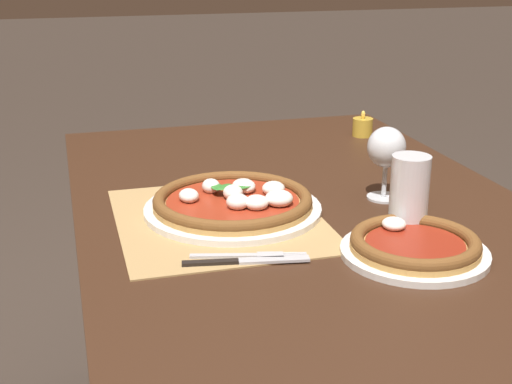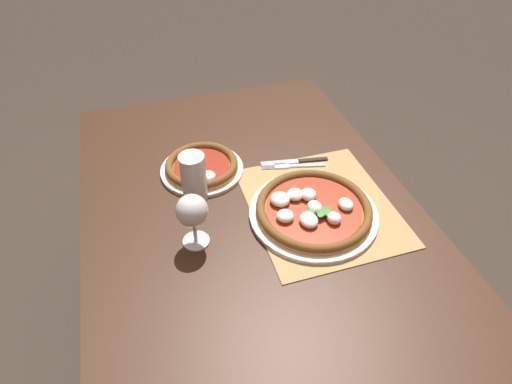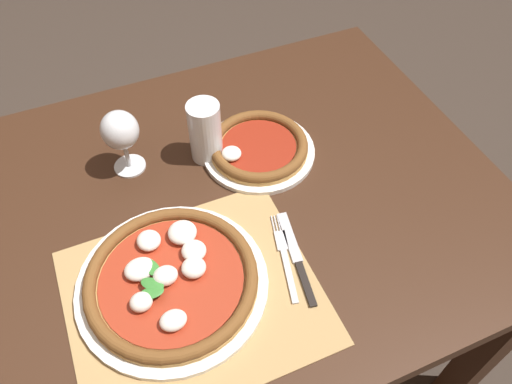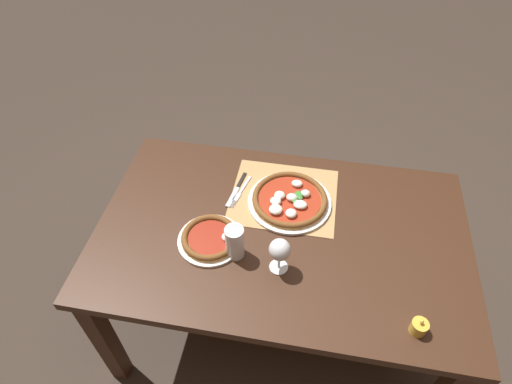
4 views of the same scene
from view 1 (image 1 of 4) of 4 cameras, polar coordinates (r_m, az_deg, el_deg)
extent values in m
cube|color=#382114|center=(1.46, 4.14, -2.03)|extent=(1.49, 0.92, 0.04)
cube|color=#382114|center=(2.16, -12.50, -5.80)|extent=(0.07, 0.07, 0.70)
cube|color=#382114|center=(2.33, 7.64, -3.62)|extent=(0.07, 0.07, 0.70)
cube|color=#A88451|center=(1.39, -2.99, -2.20)|extent=(0.45, 0.39, 0.00)
cylinder|color=silver|center=(1.42, -1.87, -1.38)|extent=(0.35, 0.35, 0.01)
cylinder|color=tan|center=(1.41, -1.87, -0.96)|extent=(0.32, 0.32, 0.01)
torus|color=brown|center=(1.41, -1.88, -0.59)|extent=(0.32, 0.32, 0.02)
cylinder|color=maroon|center=(1.41, -1.88, -0.71)|extent=(0.26, 0.26, 0.00)
ellipsoid|color=white|center=(1.42, -1.85, -0.05)|extent=(0.05, 0.04, 0.03)
ellipsoid|color=white|center=(1.37, -1.48, -0.78)|extent=(0.05, 0.04, 0.03)
ellipsoid|color=white|center=(1.46, -0.99, 0.48)|extent=(0.06, 0.05, 0.03)
ellipsoid|color=white|center=(1.41, -5.40, -0.29)|extent=(0.05, 0.04, 0.03)
ellipsoid|color=white|center=(1.44, 1.41, 0.29)|extent=(0.05, 0.05, 0.03)
ellipsoid|color=white|center=(1.36, 0.05, -0.85)|extent=(0.05, 0.05, 0.03)
ellipsoid|color=white|center=(1.46, -3.62, 0.48)|extent=(0.04, 0.04, 0.03)
ellipsoid|color=white|center=(1.38, 1.85, -0.51)|extent=(0.06, 0.05, 0.03)
ellipsoid|color=#337A2D|center=(1.44, -1.11, 0.43)|extent=(0.04, 0.05, 0.00)
ellipsoid|color=#337A2D|center=(1.44, -2.49, 0.41)|extent=(0.05, 0.05, 0.00)
ellipsoid|color=#337A2D|center=(1.44, -3.15, 0.43)|extent=(0.05, 0.03, 0.00)
cylinder|color=silver|center=(1.26, 12.55, -4.75)|extent=(0.26, 0.26, 0.01)
cylinder|color=tan|center=(1.26, 12.59, -4.29)|extent=(0.22, 0.22, 0.01)
torus|color=brown|center=(1.25, 12.62, -3.88)|extent=(0.22, 0.22, 0.02)
cylinder|color=maroon|center=(1.25, 12.61, -4.02)|extent=(0.17, 0.17, 0.00)
ellipsoid|color=white|center=(1.30, 10.98, -2.52)|extent=(0.04, 0.04, 0.02)
cylinder|color=silver|center=(1.52, 10.15, -0.42)|extent=(0.07, 0.07, 0.00)
cylinder|color=silver|center=(1.51, 10.23, 0.82)|extent=(0.01, 0.01, 0.06)
ellipsoid|color=silver|center=(1.49, 10.40, 3.55)|extent=(0.08, 0.08, 0.08)
ellipsoid|color=#AD5B14|center=(1.49, 10.38, 3.18)|extent=(0.07, 0.07, 0.05)
cylinder|color=silver|center=(1.34, 12.16, -0.13)|extent=(0.07, 0.07, 0.15)
cylinder|color=black|center=(1.35, 12.12, -0.71)|extent=(0.07, 0.07, 0.12)
cylinder|color=silver|center=(1.33, 12.31, 1.97)|extent=(0.07, 0.07, 0.02)
cube|color=#B7B7BC|center=(1.22, -2.62, -5.13)|extent=(0.04, 0.11, 0.00)
cube|color=#B7B7BC|center=(1.22, 1.15, -5.10)|extent=(0.03, 0.05, 0.00)
cylinder|color=#B7B7BC|center=(1.21, 3.18, -5.24)|extent=(0.01, 0.04, 0.00)
cylinder|color=#B7B7BC|center=(1.22, 3.16, -5.13)|extent=(0.01, 0.04, 0.00)
cylinder|color=#B7B7BC|center=(1.23, 3.14, -5.01)|extent=(0.01, 0.04, 0.00)
cylinder|color=#B7B7BC|center=(1.23, 3.12, -4.89)|extent=(0.01, 0.04, 0.00)
cube|color=black|center=(1.20, -3.68, -5.67)|extent=(0.03, 0.10, 0.01)
cube|color=#B7B7BC|center=(1.20, 1.46, -5.44)|extent=(0.04, 0.12, 0.00)
cylinder|color=gold|center=(2.01, 8.52, 5.15)|extent=(0.06, 0.06, 0.05)
cylinder|color=silver|center=(2.01, 8.51, 4.94)|extent=(0.04, 0.04, 0.03)
ellipsoid|color=#F9C64C|center=(2.00, 8.57, 6.12)|extent=(0.01, 0.01, 0.02)
camera|label=2|loc=(2.19, 3.98, 27.85)|focal=30.00mm
camera|label=3|loc=(1.37, -25.97, 30.86)|focal=35.00mm
camera|label=4|loc=(2.21, 39.44, 38.10)|focal=30.00mm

